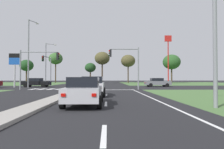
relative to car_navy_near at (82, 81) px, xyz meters
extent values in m
plane|color=black|center=(2.38, -13.58, -0.77)|extent=(200.00, 200.00, 0.00)
cube|color=#476B38|center=(-23.12, 10.92, -0.76)|extent=(35.00, 35.00, 0.01)
cube|color=#476B38|center=(27.88, 10.92, -0.76)|extent=(35.00, 35.00, 0.01)
cube|color=gray|center=(2.38, -32.58, -0.70)|extent=(1.20, 22.00, 0.14)
cube|color=#ADA89E|center=(2.38, 11.42, -0.70)|extent=(1.20, 36.00, 0.14)
cube|color=silver|center=(5.88, -40.11, -0.76)|extent=(0.14, 2.00, 0.01)
cube|color=silver|center=(5.88, -34.11, -0.76)|extent=(0.14, 2.00, 0.01)
cube|color=silver|center=(5.88, -28.11, -0.76)|extent=(0.14, 2.00, 0.01)
cube|color=silver|center=(9.23, -31.58, -0.76)|extent=(0.14, 24.00, 0.01)
cube|color=silver|center=(6.18, -20.58, -0.76)|extent=(6.40, 0.50, 0.01)
cube|color=silver|center=(-4.02, -18.78, -0.76)|extent=(0.70, 2.80, 0.01)
cube|color=silver|center=(-2.87, -18.78, -0.76)|extent=(0.70, 2.80, 0.01)
cube|color=silver|center=(-1.72, -18.78, -0.76)|extent=(0.70, 2.80, 0.01)
cube|color=silver|center=(-0.57, -18.78, -0.76)|extent=(0.70, 2.80, 0.01)
cube|color=silver|center=(0.58, -18.78, -0.76)|extent=(0.70, 2.80, 0.01)
cube|color=silver|center=(1.73, -18.78, -0.76)|extent=(0.70, 2.80, 0.01)
cube|color=silver|center=(2.88, -18.78, -0.76)|extent=(0.70, 2.80, 0.01)
cube|color=silver|center=(4.03, -18.78, -0.76)|extent=(0.70, 2.80, 0.01)
cube|color=#161E47|center=(0.00, -0.04, -0.12)|extent=(1.85, 4.36, 0.66)
cube|color=black|center=(0.00, 0.11, 0.47)|extent=(1.62, 2.01, 0.52)
cube|color=red|center=(0.70, 2.16, -0.05)|extent=(0.20, 0.04, 0.14)
cube|color=red|center=(-0.70, 2.16, -0.05)|extent=(0.20, 0.04, 0.14)
cylinder|color=black|center=(0.92, -1.43, -0.45)|extent=(0.22, 0.64, 0.64)
cylinder|color=black|center=(-0.92, -1.43, -0.45)|extent=(0.22, 0.64, 0.64)
cylinder|color=black|center=(0.92, 1.36, -0.45)|extent=(0.22, 0.64, 0.64)
cylinder|color=black|center=(-0.92, 1.36, -0.45)|extent=(0.22, 0.64, 0.64)
cube|color=#BCAD8E|center=(0.19, 12.25, -0.13)|extent=(1.86, 4.42, 0.64)
cube|color=black|center=(0.19, 12.40, 0.45)|extent=(1.64, 2.03, 0.52)
cube|color=red|center=(0.90, 14.48, -0.07)|extent=(0.20, 0.04, 0.14)
cube|color=red|center=(-0.52, 14.48, -0.07)|extent=(0.20, 0.04, 0.14)
cylinder|color=black|center=(1.12, 10.84, -0.45)|extent=(0.22, 0.64, 0.64)
cylinder|color=black|center=(-0.74, 10.84, -0.45)|extent=(0.22, 0.64, 0.64)
cylinder|color=black|center=(1.12, 13.67, -0.45)|extent=(0.22, 0.64, 0.64)
cylinder|color=black|center=(-0.74, 13.67, -0.45)|extent=(0.22, 0.64, 0.64)
cube|color=black|center=(-6.10, -12.17, -0.11)|extent=(4.56, 1.85, 0.66)
cube|color=black|center=(-6.25, -12.17, 0.48)|extent=(2.10, 1.63, 0.52)
cube|color=red|center=(-8.40, -11.47, -0.05)|extent=(0.04, 0.20, 0.14)
cube|color=red|center=(-8.40, -12.87, -0.05)|extent=(0.04, 0.20, 0.14)
cylinder|color=black|center=(-4.64, -11.24, -0.45)|extent=(0.64, 0.22, 0.64)
cylinder|color=black|center=(-4.64, -13.09, -0.45)|extent=(0.64, 0.22, 0.64)
cylinder|color=black|center=(-7.56, -11.24, -0.45)|extent=(0.64, 0.22, 0.64)
cylinder|color=black|center=(-7.56, -13.09, -0.45)|extent=(0.64, 0.22, 0.64)
cube|color=#B7B7BC|center=(4.71, -34.55, -0.11)|extent=(1.76, 4.22, 0.68)
cube|color=black|center=(4.71, -34.70, 0.49)|extent=(1.55, 1.94, 0.52)
cube|color=red|center=(4.04, -36.67, -0.04)|extent=(0.20, 0.04, 0.14)
cube|color=red|center=(5.38, -36.67, -0.04)|extent=(0.20, 0.04, 0.14)
cylinder|color=black|center=(3.83, -33.20, -0.45)|extent=(0.22, 0.64, 0.64)
cylinder|color=black|center=(5.59, -33.20, -0.45)|extent=(0.22, 0.64, 0.64)
cylinder|color=black|center=(3.83, -35.90, -0.45)|extent=(0.22, 0.64, 0.64)
cylinder|color=black|center=(5.59, -35.90, -0.45)|extent=(0.22, 0.64, 0.64)
cube|color=#A31919|center=(2.55, -15.04, -0.07)|extent=(4.13, 1.75, 0.76)
cube|color=black|center=(2.40, -15.04, 0.57)|extent=(1.90, 1.54, 0.52)
cube|color=red|center=(0.47, -14.38, 0.01)|extent=(0.04, 0.20, 0.14)
cube|color=red|center=(0.47, -15.71, 0.01)|extent=(0.04, 0.20, 0.14)
cylinder|color=black|center=(3.88, -14.17, -0.45)|extent=(0.64, 0.22, 0.64)
cylinder|color=black|center=(3.88, -15.92, -0.45)|extent=(0.64, 0.22, 0.64)
cylinder|color=black|center=(1.23, -14.17, -0.45)|extent=(0.64, 0.22, 0.64)
cylinder|color=black|center=(1.23, -15.92, -0.45)|extent=(0.64, 0.22, 0.64)
cube|color=red|center=(-10.52, -14.55, -0.01)|extent=(0.04, 0.20, 0.14)
cube|color=silver|center=(4.76, -29.08, -0.07)|extent=(1.80, 4.18, 0.76)
cube|color=black|center=(4.76, -29.23, 0.57)|extent=(1.59, 1.92, 0.52)
cube|color=red|center=(4.07, -31.20, 0.01)|extent=(0.20, 0.04, 0.14)
cube|color=red|center=(5.44, -31.20, 0.01)|extent=(0.20, 0.04, 0.14)
cylinder|color=black|center=(3.86, -27.75, -0.45)|extent=(0.22, 0.64, 0.64)
cylinder|color=black|center=(5.66, -27.75, -0.45)|extent=(0.22, 0.64, 0.64)
cylinder|color=black|center=(3.86, -30.42, -0.45)|extent=(0.22, 0.64, 0.64)
cylinder|color=black|center=(5.66, -30.42, -0.45)|extent=(0.22, 0.64, 0.64)
cube|color=slate|center=(14.73, -11.63, -0.11)|extent=(4.39, 1.86, 0.67)
cube|color=black|center=(14.58, -11.63, 0.48)|extent=(2.02, 1.64, 0.52)
cube|color=red|center=(12.52, -10.92, -0.04)|extent=(0.04, 0.20, 0.14)
cube|color=red|center=(12.52, -12.33, -0.04)|extent=(0.04, 0.20, 0.14)
cylinder|color=black|center=(16.14, -10.70, -0.45)|extent=(0.64, 0.22, 0.64)
cylinder|color=black|center=(16.14, -12.56, -0.45)|extent=(0.64, 0.22, 0.64)
cylinder|color=black|center=(13.33, -10.70, -0.45)|extent=(0.64, 0.22, 0.64)
cylinder|color=black|center=(13.33, -12.56, -0.45)|extent=(0.64, 0.22, 0.64)
cylinder|color=gray|center=(9.98, -20.18, 1.99)|extent=(0.18, 0.18, 5.52)
cylinder|color=gray|center=(8.17, -20.18, 4.50)|extent=(3.62, 0.12, 0.12)
cube|color=black|center=(6.36, -20.18, 3.97)|extent=(0.26, 0.32, 0.95)
sphere|color=red|center=(6.20, -20.18, 4.27)|extent=(0.20, 0.20, 0.20)
sphere|color=#3A2405|center=(6.20, -20.18, 3.97)|extent=(0.20, 0.20, 0.20)
sphere|color=black|center=(6.20, -20.18, 3.67)|extent=(0.20, 0.20, 0.20)
cylinder|color=gray|center=(-5.22, -6.98, 2.06)|extent=(0.18, 0.18, 5.66)
cylinder|color=gray|center=(-5.22, -9.29, 4.64)|extent=(0.12, 4.64, 0.12)
cube|color=black|center=(-5.22, -11.61, 4.12)|extent=(0.32, 0.26, 0.95)
sphere|color=red|center=(-5.22, -11.77, 4.42)|extent=(0.20, 0.20, 0.20)
sphere|color=#3A2405|center=(-5.22, -11.77, 4.12)|extent=(0.20, 0.20, 0.20)
sphere|color=black|center=(-5.22, -11.77, 3.82)|extent=(0.20, 0.20, 0.20)
cylinder|color=gray|center=(-5.22, -20.18, 1.79)|extent=(0.18, 0.18, 5.11)
cylinder|color=gray|center=(-2.85, -20.18, 4.09)|extent=(4.75, 0.12, 0.12)
cube|color=black|center=(-0.47, -20.18, 3.56)|extent=(0.26, 0.32, 0.95)
sphere|color=red|center=(-0.31, -20.18, 3.86)|extent=(0.20, 0.20, 0.20)
sphere|color=#3A2405|center=(-0.31, -20.18, 3.56)|extent=(0.20, 0.20, 0.20)
sphere|color=black|center=(-0.31, -20.18, 3.26)|extent=(0.20, 0.20, 0.20)
cylinder|color=gray|center=(11.32, -35.71, 3.44)|extent=(0.20, 0.20, 8.42)
cylinder|color=gray|center=(-6.55, -14.44, 4.65)|extent=(0.20, 0.20, 10.83)
cylinder|color=gray|center=(-6.17, -13.63, 9.96)|extent=(0.86, 1.66, 0.10)
ellipsoid|color=#B2B2A8|center=(-5.79, -12.82, 9.86)|extent=(0.56, 0.28, 0.20)
cylinder|color=gray|center=(-6.55, -5.89, 3.52)|extent=(0.20, 0.20, 8.58)
cylinder|color=gray|center=(-5.69, -5.58, 7.71)|extent=(1.77, 0.71, 0.10)
ellipsoid|color=#B2B2A8|center=(-4.82, -5.27, 7.61)|extent=(0.56, 0.28, 0.20)
cylinder|color=#4C4C4C|center=(2.65, -4.00, -0.24)|extent=(0.16, 0.16, 0.77)
cylinder|color=#4C4C4C|center=(2.65, -4.00, 0.55)|extent=(0.34, 0.34, 0.81)
sphere|color=tan|center=(2.65, -4.00, 1.06)|extent=(0.23, 0.23, 0.23)
cylinder|color=red|center=(22.10, 5.55, 4.87)|extent=(0.28, 0.28, 11.28)
cube|color=red|center=(22.10, 5.55, 11.31)|extent=(1.80, 0.30, 1.60)
torus|color=yellow|center=(21.70, 5.72, 11.31)|extent=(0.96, 0.16, 0.96)
torus|color=yellow|center=(22.49, 5.72, 11.31)|extent=(0.96, 0.16, 0.96)
cylinder|color=silver|center=(-9.01, -13.74, 1.07)|extent=(0.24, 0.24, 3.68)
cube|color=#194CA5|center=(-9.01, -13.74, 3.46)|extent=(1.80, 0.24, 1.10)
cube|color=black|center=(-9.01, -13.74, 4.36)|extent=(1.80, 0.24, 0.70)
cylinder|color=#423323|center=(-19.60, 16.15, 1.43)|extent=(0.44, 0.44, 4.39)
ellipsoid|color=#1E421E|center=(-19.60, 16.15, 4.78)|extent=(4.24, 4.24, 3.60)
cylinder|color=#423323|center=(-11.15, 18.68, 2.62)|extent=(0.37, 0.37, 6.77)
ellipsoid|color=#38602D|center=(-11.15, 18.68, 7.24)|extent=(4.51, 4.51, 3.83)
cylinder|color=#423323|center=(0.10, 20.67, 1.30)|extent=(0.43, 0.43, 4.13)
ellipsoid|color=#1E421E|center=(0.10, 20.67, 4.39)|extent=(3.75, 3.75, 3.18)
cylinder|color=#423323|center=(4.19, 18.94, 2.64)|extent=(0.46, 0.46, 6.81)
ellipsoid|color=#4C4728|center=(4.19, 18.94, 7.42)|extent=(5.00, 5.00, 4.25)
cylinder|color=#423323|center=(12.51, 15.85, 2.13)|extent=(0.38, 0.38, 5.78)
ellipsoid|color=#4C4728|center=(12.51, 15.85, 6.27)|extent=(4.55, 4.55, 3.87)
cylinder|color=#423323|center=(26.45, 15.85, 1.83)|extent=(0.44, 0.44, 5.19)
ellipsoid|color=#285123|center=(26.45, 15.85, 5.95)|extent=(5.56, 5.56, 4.73)
camera|label=1|loc=(5.97, -45.12, 0.69)|focal=30.91mm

